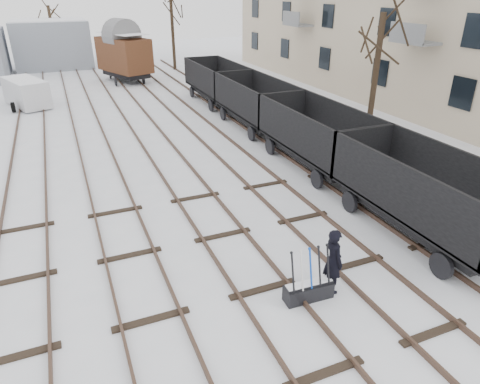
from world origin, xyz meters
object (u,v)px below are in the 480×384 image
Objects in this scene: ground_frame at (308,290)px; worker at (333,261)px; panel_van at (26,92)px; box_van_wagon at (124,54)px; freight_wagon_a at (423,205)px.

worker is (0.75, 0.10, 0.64)m from ground_frame.
box_van_wagon is at bearing 18.49° from panel_van.
worker is 0.32× the size of box_van_wagon.
box_van_wagon reaches higher than worker.
box_van_wagon is at bearing 0.93° from worker.
freight_wagon_a is 1.46× the size of panel_van.
box_van_wagon is (0.42, 30.62, 2.00)m from ground_frame.
worker reaches higher than panel_van.
panel_van is at bearing 18.21° from worker.
ground_frame is at bearing -93.97° from panel_van.
ground_frame is 0.81× the size of worker.
box_van_wagon is (-0.33, 30.52, 1.37)m from worker.
panel_van is (-7.57, -6.06, -1.33)m from box_van_wagon.
worker is at bearing -92.31° from panel_van.
freight_wagon_a is (4.31, 1.37, 0.11)m from worker.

